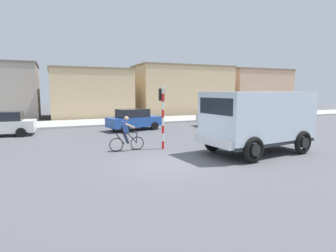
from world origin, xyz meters
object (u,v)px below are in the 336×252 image
Objects in this scene: car_white_mid at (134,119)px; car_far_side at (222,116)px; traffic_light_pole at (162,108)px; truck_foreground at (258,118)px; car_red_near at (2,124)px; cyclist at (126,134)px.

car_far_side is (7.52, -0.48, 0.00)m from car_white_mid.
traffic_light_pole is 10.42m from car_far_side.
traffic_light_pole reaches higher than car_white_mid.
traffic_light_pole reaches higher than truck_foreground.
truck_foreground reaches higher than car_white_mid.
car_white_mid is 1.01× the size of car_far_side.
truck_foreground is at bearing -114.95° from car_far_side.
car_red_near is at bearing 175.13° from car_white_mid.
car_white_mid is (8.66, -0.74, 0.00)m from car_red_near.
car_red_near is 8.69m from car_white_mid.
car_red_near is at bearing 175.70° from car_far_side.
truck_foreground is 1.77× the size of traffic_light_pole.
cyclist is at bearing -147.39° from car_far_side.
truck_foreground is at bearing -71.17° from car_white_mid.
truck_foreground is 1.38× the size of car_red_near.
traffic_light_pole is at bearing -6.33° from cyclist.
cyclist is 9.83m from car_red_near.
car_red_near is (-6.33, 7.52, -0.05)m from cyclist.
truck_foreground is 1.34× the size of car_far_side.
car_white_mid is (-3.28, 9.61, -0.85)m from truck_foreground.
truck_foreground reaches higher than cyclist.
cyclist is 2.19m from traffic_light_pole.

